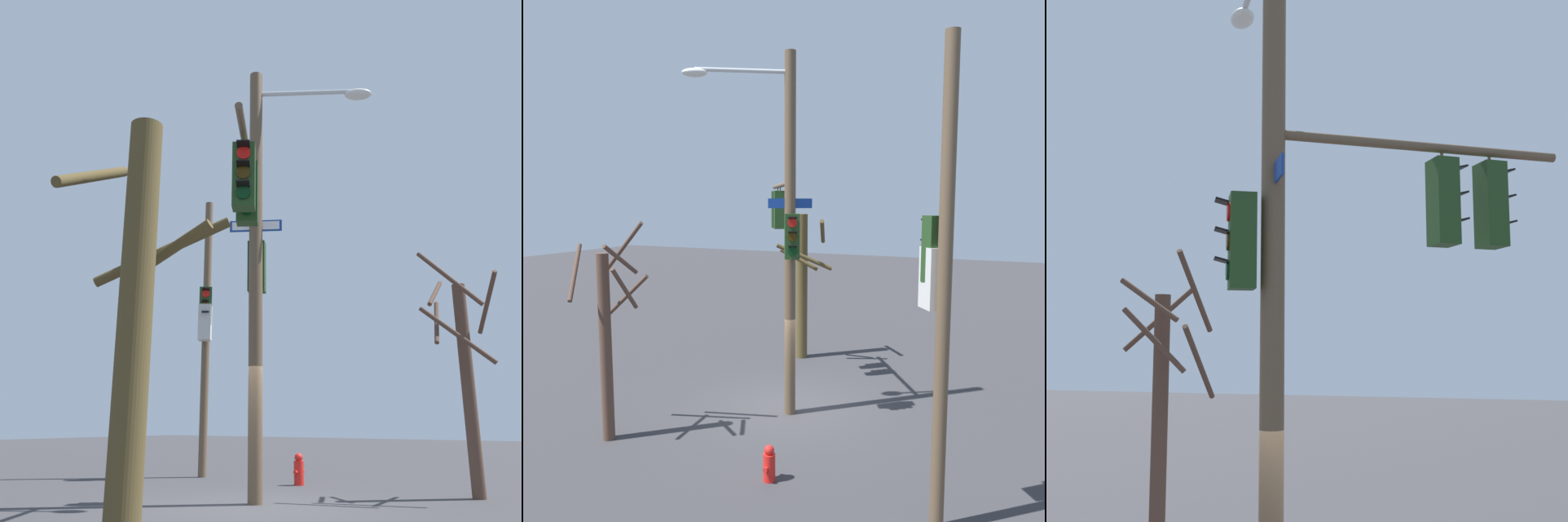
{
  "view_description": "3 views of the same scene",
  "coord_description": "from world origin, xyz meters",
  "views": [
    {
      "loc": [
        8.67,
        6.23,
        1.46
      ],
      "look_at": [
        -0.65,
        -0.25,
        4.75
      ],
      "focal_mm": 38.26,
      "sensor_mm": 36.0,
      "label": 1
    },
    {
      "loc": [
        -12.24,
        -5.46,
        5.45
      ],
      "look_at": [
        0.2,
        0.25,
        3.91
      ],
      "focal_mm": 35.95,
      "sensor_mm": 36.0,
      "label": 2
    },
    {
      "loc": [
        2.21,
        -7.53,
        3.42
      ],
      "look_at": [
        0.19,
        -0.52,
        4.35
      ],
      "focal_mm": 46.71,
      "sensor_mm": 36.0,
      "label": 3
    }
  ],
  "objects": [
    {
      "name": "ground_plane",
      "position": [
        0.0,
        0.0,
        0.0
      ],
      "size": [
        80.0,
        80.0,
        0.0
      ],
      "primitive_type": "plane",
      "color": "#343336"
    },
    {
      "name": "secondary_pole_assembly",
      "position": [
        -3.62,
        -4.28,
        4.18
      ],
      "size": [
        0.7,
        0.59,
        8.04
      ],
      "rotation": [
        0.0,
        0.0,
        0.61
      ],
      "color": "brown",
      "rests_on": "ground"
    },
    {
      "name": "main_signal_pole_assembly",
      "position": [
        0.1,
        0.23,
        4.98
      ],
      "size": [
        4.81,
        2.79,
        9.08
      ],
      "rotation": [
        0.0,
        0.0,
        0.55
      ],
      "color": "brown",
      "rests_on": "ground"
    },
    {
      "name": "bare_tree_behind_pole",
      "position": [
        -3.39,
        3.03,
        2.46
      ],
      "size": [
        1.66,
        1.55,
        5.02
      ],
      "color": "#50382C",
      "rests_on": "ground"
    },
    {
      "name": "bare_tree_across_street",
      "position": [
        4.31,
        1.44,
        2.67
      ],
      "size": [
        2.25,
        1.78,
        5.05
      ],
      "color": "#4F4123",
      "rests_on": "ground"
    },
    {
      "name": "fire_hydrant",
      "position": [
        -3.52,
        -1.14,
        0.34
      ],
      "size": [
        0.38,
        0.24,
        0.73
      ],
      "color": "red",
      "rests_on": "ground"
    }
  ]
}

